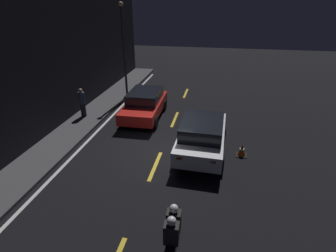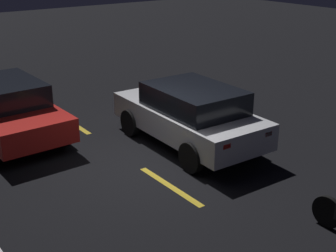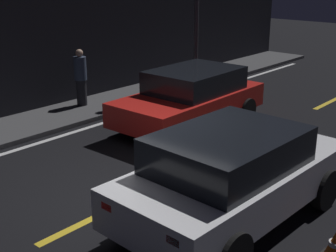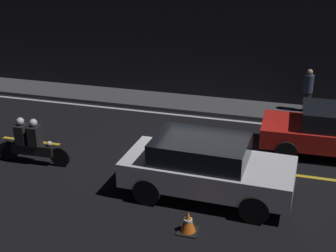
{
  "view_description": "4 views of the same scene",
  "coord_description": "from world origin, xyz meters",
  "px_view_note": "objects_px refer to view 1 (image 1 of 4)",
  "views": [
    {
      "loc": [
        -9.25,
        -2.11,
        5.79
      ],
      "look_at": [
        0.87,
        -0.14,
        0.85
      ],
      "focal_mm": 28.0,
      "sensor_mm": 36.0,
      "label": 1
    },
    {
      "loc": [
        -7.71,
        5.0,
        4.51
      ],
      "look_at": [
        -0.26,
        -0.49,
        0.96
      ],
      "focal_mm": 50.0,
      "sensor_mm": 36.0,
      "label": 2
    },
    {
      "loc": [
        -5.05,
        -5.2,
        3.75
      ],
      "look_at": [
        0.65,
        -0.15,
        1.16
      ],
      "focal_mm": 50.0,
      "sensor_mm": 36.0,
      "label": 3
    },
    {
      "loc": [
        2.41,
        -11.68,
        6.02
      ],
      "look_at": [
        -0.9,
        -0.37,
        1.18
      ],
      "focal_mm": 50.0,
      "sensor_mm": 36.0,
      "label": 4
    }
  ],
  "objects_px": {
    "pedestrian": "(82,102)",
    "street_lamp": "(124,48)",
    "taxi_red": "(145,104)",
    "sedan_white": "(202,135)",
    "motorcycle": "(173,232)",
    "traffic_cone_near": "(242,150)"
  },
  "relations": [
    {
      "from": "sedan_white",
      "to": "motorcycle",
      "type": "height_order",
      "value": "sedan_white"
    },
    {
      "from": "motorcycle",
      "to": "traffic_cone_near",
      "type": "bearing_deg",
      "value": -23.59
    },
    {
      "from": "sedan_white",
      "to": "motorcycle",
      "type": "bearing_deg",
      "value": 177.99
    },
    {
      "from": "taxi_red",
      "to": "motorcycle",
      "type": "height_order",
      "value": "taxi_red"
    },
    {
      "from": "pedestrian",
      "to": "street_lamp",
      "type": "bearing_deg",
      "value": -20.45
    },
    {
      "from": "sedan_white",
      "to": "traffic_cone_near",
      "type": "height_order",
      "value": "sedan_white"
    },
    {
      "from": "sedan_white",
      "to": "traffic_cone_near",
      "type": "distance_m",
      "value": 1.75
    },
    {
      "from": "street_lamp",
      "to": "sedan_white",
      "type": "bearing_deg",
      "value": -137.42
    },
    {
      "from": "sedan_white",
      "to": "pedestrian",
      "type": "height_order",
      "value": "pedestrian"
    },
    {
      "from": "traffic_cone_near",
      "to": "pedestrian",
      "type": "height_order",
      "value": "pedestrian"
    },
    {
      "from": "motorcycle",
      "to": "pedestrian",
      "type": "bearing_deg",
      "value": 38.13
    },
    {
      "from": "pedestrian",
      "to": "street_lamp",
      "type": "xyz_separation_m",
      "value": [
        3.43,
        -1.28,
        2.33
      ]
    },
    {
      "from": "sedan_white",
      "to": "motorcycle",
      "type": "relative_size",
      "value": 1.9
    },
    {
      "from": "pedestrian",
      "to": "sedan_white",
      "type": "bearing_deg",
      "value": -109.33
    },
    {
      "from": "motorcycle",
      "to": "traffic_cone_near",
      "type": "xyz_separation_m",
      "value": [
        5.04,
        -1.99,
        -0.39
      ]
    },
    {
      "from": "taxi_red",
      "to": "sedan_white",
      "type": "bearing_deg",
      "value": 45.62
    },
    {
      "from": "sedan_white",
      "to": "street_lamp",
      "type": "xyz_separation_m",
      "value": [
        5.72,
        5.26,
        2.44
      ]
    },
    {
      "from": "pedestrian",
      "to": "street_lamp",
      "type": "relative_size",
      "value": 0.27
    },
    {
      "from": "motorcycle",
      "to": "pedestrian",
      "type": "relative_size",
      "value": 1.41
    },
    {
      "from": "taxi_red",
      "to": "street_lamp",
      "type": "distance_m",
      "value": 4.08
    },
    {
      "from": "sedan_white",
      "to": "taxi_red",
      "type": "distance_m",
      "value": 4.57
    },
    {
      "from": "sedan_white",
      "to": "street_lamp",
      "type": "height_order",
      "value": "street_lamp"
    }
  ]
}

